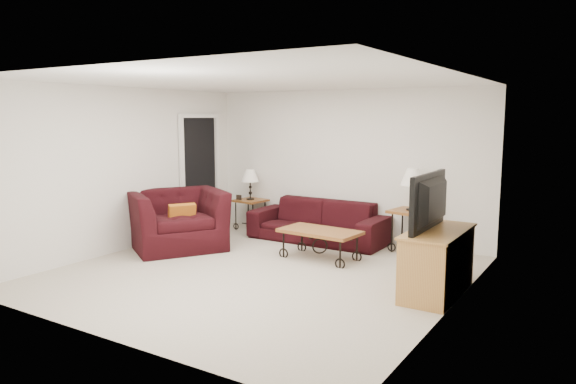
% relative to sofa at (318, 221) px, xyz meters
% --- Properties ---
extents(ground, '(5.00, 5.00, 0.00)m').
position_rel_sofa_xyz_m(ground, '(0.24, -2.02, -0.33)').
color(ground, beige).
rests_on(ground, ground).
extents(wall_back, '(5.00, 0.02, 2.50)m').
position_rel_sofa_xyz_m(wall_back, '(0.24, 0.48, 0.92)').
color(wall_back, white).
rests_on(wall_back, ground).
extents(wall_front, '(5.00, 0.02, 2.50)m').
position_rel_sofa_xyz_m(wall_front, '(0.24, -4.52, 0.92)').
color(wall_front, white).
rests_on(wall_front, ground).
extents(wall_left, '(0.02, 5.00, 2.50)m').
position_rel_sofa_xyz_m(wall_left, '(-2.26, -2.02, 0.92)').
color(wall_left, white).
rests_on(wall_left, ground).
extents(wall_right, '(0.02, 5.00, 2.50)m').
position_rel_sofa_xyz_m(wall_right, '(2.74, -2.02, 0.92)').
color(wall_right, white).
rests_on(wall_right, ground).
extents(ceiling, '(5.00, 5.00, 0.00)m').
position_rel_sofa_xyz_m(ceiling, '(0.24, -2.02, 2.17)').
color(ceiling, white).
rests_on(ceiling, wall_back).
extents(doorway, '(0.08, 0.94, 2.04)m').
position_rel_sofa_xyz_m(doorway, '(-2.23, -0.37, 0.69)').
color(doorway, black).
rests_on(doorway, ground).
extents(sofa, '(2.29, 0.90, 0.67)m').
position_rel_sofa_xyz_m(sofa, '(0.00, 0.00, 0.00)').
color(sofa, black).
rests_on(sofa, ground).
extents(side_table_left, '(0.56, 0.56, 0.55)m').
position_rel_sofa_xyz_m(side_table_left, '(-1.51, 0.18, -0.06)').
color(side_table_left, brown).
rests_on(side_table_left, ground).
extents(side_table_right, '(0.67, 0.67, 0.64)m').
position_rel_sofa_xyz_m(side_table_right, '(1.54, 0.18, -0.02)').
color(side_table_right, brown).
rests_on(side_table_right, ground).
extents(lamp_left, '(0.35, 0.35, 0.55)m').
position_rel_sofa_xyz_m(lamp_left, '(-1.51, 0.18, 0.49)').
color(lamp_left, black).
rests_on(lamp_left, side_table_left).
extents(lamp_right, '(0.41, 0.41, 0.64)m').
position_rel_sofa_xyz_m(lamp_right, '(1.54, 0.18, 0.62)').
color(lamp_right, black).
rests_on(lamp_right, side_table_right).
extents(photo_frame_left, '(0.11, 0.02, 0.09)m').
position_rel_sofa_xyz_m(photo_frame_left, '(-1.66, 0.03, 0.26)').
color(photo_frame_left, black).
rests_on(photo_frame_left, side_table_left).
extents(photo_frame_right, '(0.13, 0.06, 0.11)m').
position_rel_sofa_xyz_m(photo_frame_right, '(1.69, 0.03, 0.36)').
color(photo_frame_right, black).
rests_on(photo_frame_right, side_table_right).
extents(coffee_table, '(1.19, 0.70, 0.43)m').
position_rel_sofa_xyz_m(coffee_table, '(0.57, -0.98, -0.12)').
color(coffee_table, brown).
rests_on(coffee_table, ground).
extents(armchair, '(1.78, 1.84, 0.91)m').
position_rel_sofa_xyz_m(armchair, '(-1.63, -1.59, 0.12)').
color(armchair, black).
rests_on(armchair, ground).
extents(throw_pillow, '(0.31, 0.41, 0.41)m').
position_rel_sofa_xyz_m(throw_pillow, '(-1.48, -1.64, 0.19)').
color(throw_pillow, '#BC6318').
rests_on(throw_pillow, armchair).
extents(tv_stand, '(0.53, 1.27, 0.76)m').
position_rel_sofa_xyz_m(tv_stand, '(2.47, -1.62, 0.05)').
color(tv_stand, '#B28842').
rests_on(tv_stand, ground).
extents(television, '(0.15, 1.13, 0.65)m').
position_rel_sofa_xyz_m(television, '(2.45, -1.62, 0.75)').
color(television, black).
rests_on(television, tv_stand).
extents(backpack, '(0.39, 0.35, 0.41)m').
position_rel_sofa_xyz_m(backpack, '(1.73, -0.15, -0.13)').
color(backpack, black).
rests_on(backpack, ground).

